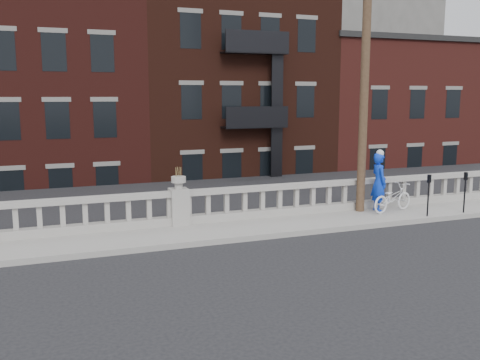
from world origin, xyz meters
The scene contains 10 objects.
ground centered at (0.00, 0.00, 0.00)m, with size 120.00×120.00×0.00m, color black.
sidewalk centered at (0.00, 3.00, 0.07)m, with size 32.00×2.20×0.15m, color gray.
balustrade centered at (0.00, 3.95, 0.64)m, with size 28.00×0.34×1.03m.
planter_pedestal centered at (0.00, 3.95, 0.83)m, with size 0.55×0.55×1.76m.
lower_level centered at (0.56, 23.04, 2.63)m, with size 80.00×44.00×20.80m.
utility_pole centered at (6.20, 3.60, 5.24)m, with size 1.60×0.28×10.00m.
parking_meter_b centered at (7.79, 2.15, 1.00)m, with size 0.10×0.09×1.36m.
parking_meter_c centered at (9.29, 2.15, 1.00)m, with size 0.10×0.09×1.36m.
bicycle centered at (7.15, 3.14, 0.62)m, with size 0.63×1.80×0.94m, color white.
cyclist centered at (6.74, 3.36, 1.14)m, with size 0.72×0.47×1.98m, color #0E38D4.
Camera 1 is at (-3.95, -11.47, 4.03)m, focal length 40.00 mm.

